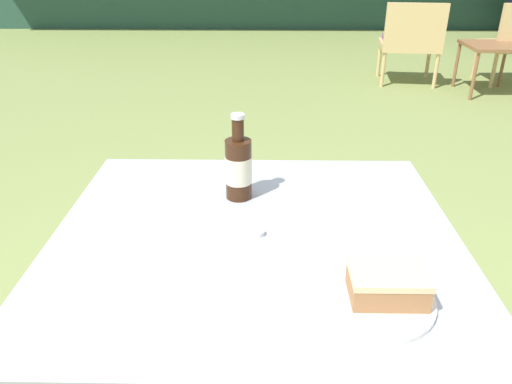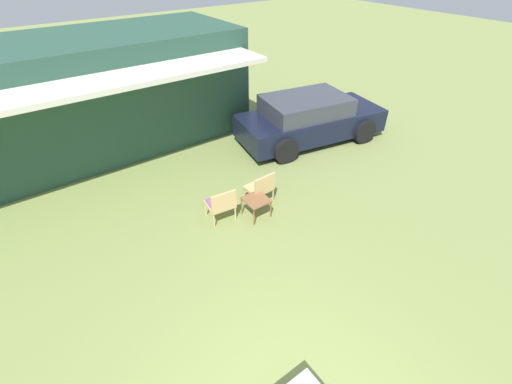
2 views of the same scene
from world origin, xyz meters
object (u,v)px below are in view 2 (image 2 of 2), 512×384
(parked_car, at_px, (309,119))
(wicker_chair_plain, at_px, (261,187))
(wicker_chair_cushioned, at_px, (221,203))
(garden_side_table, at_px, (256,201))

(parked_car, xyz_separation_m, wicker_chair_plain, (-2.99, -1.67, -0.23))
(parked_car, height_order, wicker_chair_cushioned, parked_car)
(wicker_chair_cushioned, relative_size, garden_side_table, 1.53)
(wicker_chair_cushioned, relative_size, wicker_chair_plain, 1.00)
(wicker_chair_cushioned, bearing_deg, parked_car, -151.13)
(parked_car, relative_size, wicker_chair_cushioned, 5.79)
(parked_car, height_order, wicker_chair_plain, parked_car)
(wicker_chair_cushioned, bearing_deg, garden_side_table, 159.05)
(parked_car, distance_m, wicker_chair_cushioned, 4.35)
(wicker_chair_cushioned, height_order, wicker_chair_plain, same)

